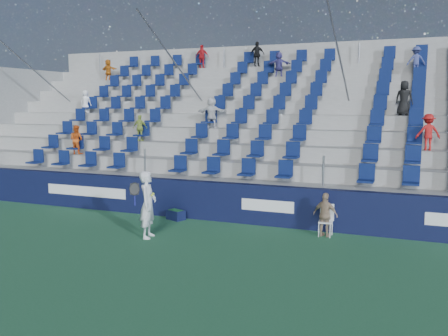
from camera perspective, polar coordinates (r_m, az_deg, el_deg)
The scene contains 7 objects.
ground at distance 12.76m, azimuth -5.65°, elevation -9.06°, with size 70.00×70.00×0.00m, color #2D6A43.
sponsor_wall at distance 15.39m, azimuth -0.19°, elevation -3.87°, with size 24.00×0.32×1.20m.
grandstand at distance 19.95m, azimuth 5.37°, elevation 3.12°, with size 24.00×8.17×6.63m.
tennis_player at distance 13.58m, azimuth -8.70°, elevation -4.14°, with size 0.69×0.74×1.82m.
line_judge_chair at distance 14.02m, azimuth 11.61°, elevation -5.58°, with size 0.43×0.44×0.87m.
line_judge at distance 13.86m, azimuth 11.52°, elevation -5.27°, with size 0.71×0.29×1.21m, color tan.
ball_bin at distance 15.71m, azimuth -5.52°, elevation -5.29°, with size 0.64×0.54×0.31m.
Camera 1 is at (5.74, -10.81, 3.60)m, focal length 40.00 mm.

